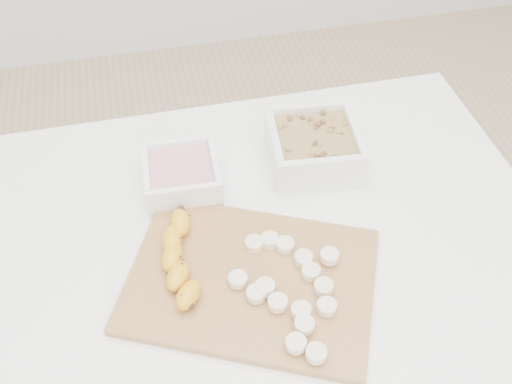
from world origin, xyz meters
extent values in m
cube|color=white|center=(0.00, 0.00, 0.73)|extent=(1.00, 0.70, 0.04)
cylinder|color=white|center=(-0.44, 0.29, 0.35)|extent=(0.05, 0.05, 0.71)
cylinder|color=white|center=(0.44, 0.29, 0.35)|extent=(0.05, 0.05, 0.71)
cube|color=white|center=(-0.11, 0.13, 0.78)|extent=(0.14, 0.14, 0.06)
cube|color=pink|center=(-0.11, 0.13, 0.78)|extent=(0.12, 0.12, 0.04)
cube|color=white|center=(0.14, 0.14, 0.79)|extent=(0.18, 0.18, 0.08)
cube|color=olive|center=(0.14, 0.14, 0.79)|extent=(0.15, 0.15, 0.04)
cube|color=#A77642|center=(-0.04, -0.11, 0.76)|extent=(0.46, 0.41, 0.01)
cylinder|color=beige|center=(-0.02, -0.05, 0.77)|extent=(0.03, 0.03, 0.01)
cylinder|color=beige|center=(0.01, -0.05, 0.77)|extent=(0.03, 0.03, 0.01)
cylinder|color=beige|center=(0.03, -0.06, 0.77)|extent=(0.03, 0.03, 0.01)
cylinder|color=beige|center=(0.05, -0.09, 0.77)|extent=(0.03, 0.03, 0.01)
cylinder|color=beige|center=(0.05, -0.12, 0.77)|extent=(0.03, 0.03, 0.01)
cylinder|color=beige|center=(0.06, -0.15, 0.77)|extent=(0.03, 0.03, 0.01)
cylinder|color=beige|center=(0.06, -0.19, 0.77)|extent=(0.03, 0.03, 0.01)
cylinder|color=beige|center=(-0.06, -0.11, 0.77)|extent=(0.03, 0.03, 0.01)
cylinder|color=beige|center=(-0.04, -0.14, 0.78)|extent=(0.03, 0.03, 0.01)
cylinder|color=beige|center=(-0.01, -0.17, 0.78)|extent=(0.03, 0.03, 0.01)
cylinder|color=beige|center=(0.02, -0.19, 0.78)|extent=(0.03, 0.03, 0.01)
cylinder|color=beige|center=(0.02, -0.21, 0.78)|extent=(0.03, 0.03, 0.01)
cylinder|color=beige|center=(0.02, -0.26, 0.78)|extent=(0.03, 0.03, 0.01)
cylinder|color=beige|center=(0.00, -0.24, 0.78)|extent=(0.03, 0.03, 0.01)
cylinder|color=beige|center=(-0.02, -0.14, 0.78)|extent=(0.03, 0.03, 0.01)
cylinder|color=beige|center=(0.09, -0.10, 0.78)|extent=(0.03, 0.03, 0.01)
camera|label=1|loc=(-0.15, -0.60, 1.51)|focal=40.00mm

